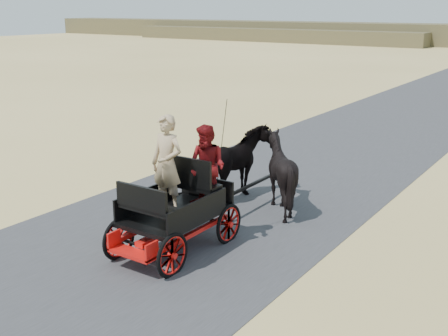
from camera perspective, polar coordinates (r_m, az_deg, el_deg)
The scene contains 8 objects.
ground at distance 10.20m, azimuth -11.62°, elevation -9.66°, with size 140.00×140.00×0.00m, color tan.
road at distance 10.19m, azimuth -11.62°, elevation -9.63°, with size 6.00×140.00×0.01m, color #38383A.
ridge_near at distance 74.13m, azimuth 4.60°, elevation 13.32°, with size 40.00×4.00×1.60m, color brown.
carriage at distance 10.51m, azimuth -4.94°, elevation -6.42°, with size 1.30×2.40×0.72m, color black, non-canonical shape.
horse_left at distance 12.95m, azimuth 1.47°, elevation 0.31°, with size 0.91×2.01×1.70m, color black.
horse_right at distance 12.42m, azimuth 5.74°, elevation -0.47°, with size 1.37×1.54×1.70m, color black.
driver_man at distance 10.25m, azimuth -5.80°, elevation 0.44°, with size 0.66×0.43×1.80m, color tan.
passenger_woman at distance 10.40m, azimuth -1.73°, elevation 0.11°, with size 0.77×0.60×1.58m, color #660C0F.
Camera 1 is at (6.72, -6.29, 4.38)m, focal length 45.00 mm.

